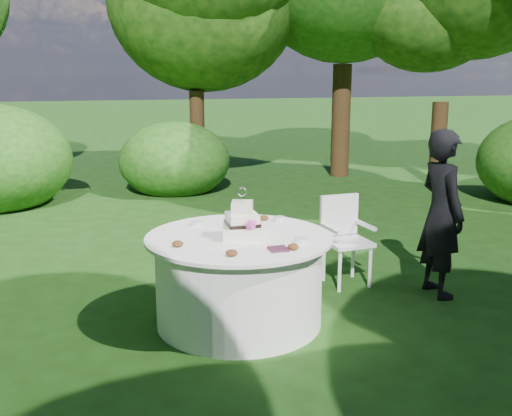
# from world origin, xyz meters

# --- Properties ---
(ground) EXTENTS (80.00, 80.00, 0.00)m
(ground) POSITION_xyz_m (0.00, 0.00, 0.00)
(ground) COLOR #1A390F
(ground) RESTS_ON ground
(napkins) EXTENTS (0.14, 0.14, 0.02)m
(napkins) POSITION_xyz_m (0.20, -0.47, 0.78)
(napkins) COLOR #481E34
(napkins) RESTS_ON table
(feather_plume) EXTENTS (0.48, 0.07, 0.01)m
(feather_plume) POSITION_xyz_m (-0.21, -0.33, 0.78)
(feather_plume) COLOR white
(feather_plume) RESTS_ON table
(guest) EXTENTS (0.39, 0.59, 1.60)m
(guest) POSITION_xyz_m (2.01, 0.16, 0.80)
(guest) COLOR black
(guest) RESTS_ON ground
(table) EXTENTS (1.56, 1.56, 0.77)m
(table) POSITION_xyz_m (0.00, 0.00, 0.39)
(table) COLOR white
(table) RESTS_ON ground
(cake) EXTENTS (0.38, 0.38, 0.43)m
(cake) POSITION_xyz_m (0.02, -0.05, 0.88)
(cake) COLOR white
(cake) RESTS_ON table
(chair) EXTENTS (0.47, 0.46, 0.89)m
(chair) POSITION_xyz_m (1.26, 0.71, 0.52)
(chair) COLOR white
(chair) RESTS_ON ground
(votives) EXTENTS (0.87, 0.84, 0.04)m
(votives) POSITION_xyz_m (0.21, 0.16, 0.79)
(votives) COLOR silver
(votives) RESTS_ON table
(petal_cups) EXTENTS (0.97, 1.07, 0.05)m
(petal_cups) POSITION_xyz_m (-0.01, -0.19, 0.79)
(petal_cups) COLOR #562D16
(petal_cups) RESTS_ON table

